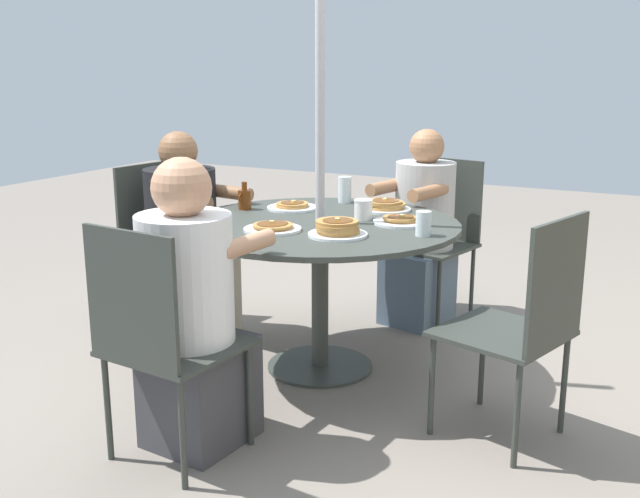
{
  "coord_description": "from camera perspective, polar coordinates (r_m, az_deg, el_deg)",
  "views": [
    {
      "loc": [
        3.06,
        1.58,
        1.46
      ],
      "look_at": [
        0.0,
        0.0,
        0.6
      ],
      "focal_mm": 42.0,
      "sensor_mm": 36.0,
      "label": 1
    }
  ],
  "objects": [
    {
      "name": "ground_plane",
      "position": [
        3.74,
        0.0,
        -8.98
      ],
      "size": [
        12.0,
        12.0,
        0.0
      ],
      "primitive_type": "plane",
      "color": "gray"
    },
    {
      "name": "patio_table",
      "position": [
        3.54,
        0.0,
        0.44
      ],
      "size": [
        1.32,
        1.32,
        0.73
      ],
      "color": "#383D38",
      "rests_on": "ground"
    },
    {
      "name": "umbrella_pole",
      "position": [
        3.47,
        0.0,
        7.66
      ],
      "size": [
        0.04,
        0.04,
        2.16
      ],
      "primitive_type": "cylinder",
      "color": "#ADADB2",
      "rests_on": "ground"
    },
    {
      "name": "patio_chair_north",
      "position": [
        2.77,
        -12.24,
        -6.3
      ],
      "size": [
        0.48,
        0.48,
        0.92
      ],
      "rotation": [
        0.0,
        0.0,
        1.47
      ],
      "color": "#333833",
      "rests_on": "ground"
    },
    {
      "name": "diner_north",
      "position": [
        2.89,
        -9.72,
        -5.26
      ],
      "size": [
        0.52,
        0.39,
        1.14
      ],
      "rotation": [
        0.0,
        0.0,
        1.47
      ],
      "color": "#3D3D42",
      "rests_on": "ground"
    },
    {
      "name": "patio_chair_east",
      "position": [
        2.97,
        15.32,
        -5.11
      ],
      "size": [
        0.55,
        0.55,
        0.92
      ],
      "rotation": [
        0.0,
        0.0,
        -3.42
      ],
      "color": "#333833",
      "rests_on": "ground"
    },
    {
      "name": "patio_chair_south",
      "position": [
        4.43,
        8.98,
        1.49
      ],
      "size": [
        0.53,
        0.53,
        0.92
      ],
      "rotation": [
        0.0,
        0.0,
        -1.79
      ],
      "color": "#333833",
      "rests_on": "ground"
    },
    {
      "name": "diner_south",
      "position": [
        4.28,
        7.73,
        0.98
      ],
      "size": [
        0.54,
        0.42,
        1.11
      ],
      "rotation": [
        0.0,
        0.0,
        -1.79
      ],
      "color": "slate",
      "rests_on": "ground"
    },
    {
      "name": "patio_chair_west",
      "position": [
        4.27,
        -11.92,
        0.88
      ],
      "size": [
        0.5,
        0.5,
        0.92
      ],
      "rotation": [
        0.0,
        0.0,
        -0.14
      ],
      "color": "#333833",
      "rests_on": "ground"
    },
    {
      "name": "diner_west",
      "position": [
        4.14,
        -10.17,
        0.32
      ],
      "size": [
        0.44,
        0.57,
        1.11
      ],
      "rotation": [
        0.0,
        0.0,
        -0.14
      ],
      "color": "beige",
      "rests_on": "ground"
    },
    {
      "name": "pancake_plate_a",
      "position": [
        3.84,
        -2.12,
        3.26
      ],
      "size": [
        0.26,
        0.26,
        0.05
      ],
      "color": "white",
      "rests_on": "patio_table"
    },
    {
      "name": "pancake_plate_b",
      "position": [
        3.51,
        6.16,
        2.15
      ],
      "size": [
        0.26,
        0.26,
        0.04
      ],
      "color": "white",
      "rests_on": "patio_table"
    },
    {
      "name": "pancake_plate_c",
      "position": [
        3.23,
        1.34,
        1.54
      ],
      "size": [
        0.26,
        0.26,
        0.08
      ],
      "color": "white",
      "rests_on": "patio_table"
    },
    {
      "name": "pancake_plate_d",
      "position": [
        3.81,
        5.0,
        3.28
      ],
      "size": [
        0.26,
        0.26,
        0.06
      ],
      "color": "white",
      "rests_on": "patio_table"
    },
    {
      "name": "pancake_plate_e",
      "position": [
        3.35,
        -3.63,
        1.64
      ],
      "size": [
        0.26,
        0.26,
        0.04
      ],
      "color": "white",
      "rests_on": "patio_table"
    },
    {
      "name": "syrup_bottle",
      "position": [
        3.84,
        -5.77,
        3.83
      ],
      "size": [
        0.09,
        0.07,
        0.14
      ],
      "color": "#602D0F",
      "rests_on": "patio_table"
    },
    {
      "name": "coffee_cup",
      "position": [
        3.58,
        3.32,
        3.02
      ],
      "size": [
        0.09,
        0.09,
        0.1
      ],
      "color": "white",
      "rests_on": "patio_table"
    },
    {
      "name": "drinking_glass_a",
      "position": [
        4.02,
        1.9,
        4.55
      ],
      "size": [
        0.07,
        0.07,
        0.14
      ],
      "primitive_type": "cylinder",
      "color": "silver",
      "rests_on": "patio_table"
    },
    {
      "name": "drinking_glass_b",
      "position": [
        3.26,
        7.88,
        1.94
      ],
      "size": [
        0.07,
        0.07,
        0.11
      ],
      "primitive_type": "cylinder",
      "color": "silver",
      "rests_on": "patio_table"
    }
  ]
}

